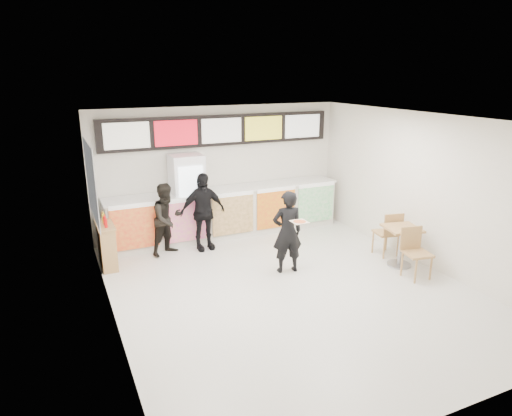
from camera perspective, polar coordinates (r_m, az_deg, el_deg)
floor at (r=8.32m, az=4.24°, el=-10.04°), size 7.00×7.00×0.00m
ceiling at (r=7.48m, az=4.74°, el=10.98°), size 7.00×7.00×0.00m
wall_back at (r=10.87m, az=-4.48°, el=4.74°), size 6.00×0.00×6.00m
wall_left at (r=6.90m, az=-17.96°, el=-3.07°), size 0.00×7.00×7.00m
wall_right at (r=9.54m, az=20.47°, el=2.06°), size 0.00×7.00×7.00m
service_counter at (r=10.73m, az=-3.61°, el=-0.52°), size 5.56×0.77×1.14m
menu_board at (r=10.63m, az=-4.43°, el=9.67°), size 5.50×0.14×0.70m
drinks_fridge at (r=10.34m, az=-8.53°, el=1.15°), size 0.70×0.67×2.00m
mirror_panel at (r=9.19m, az=-19.95°, el=3.18°), size 0.01×2.00×1.50m
customer_main at (r=8.71m, az=3.93°, el=-3.00°), size 0.64×0.47×1.62m
customer_left at (r=9.74m, az=-11.02°, el=-1.37°), size 0.92×0.84×1.54m
customer_mid at (r=9.86m, az=-6.68°, el=-0.46°), size 1.02×0.47×1.70m
pizza_slice at (r=8.23m, az=5.46°, el=-1.67°), size 0.36×0.36×0.02m
cafe_table at (r=9.48m, az=17.70°, el=-3.72°), size 0.77×1.69×0.96m
condiment_ledge at (r=9.49m, az=-18.13°, el=-4.43°), size 0.32×0.79×1.06m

